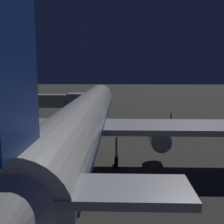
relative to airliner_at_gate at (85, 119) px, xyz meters
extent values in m
plane|color=#383533|center=(0.00, -10.10, -5.74)|extent=(320.00, 320.00, 0.00)
cylinder|color=silver|center=(0.00, -1.70, 0.13)|extent=(5.40, 51.21, 5.40)
sphere|color=silver|center=(0.00, -27.31, 0.13)|extent=(5.29, 5.29, 5.29)
cube|color=navy|center=(0.00, -1.70, -0.27)|extent=(5.46, 49.16, 0.50)
cube|color=black|center=(0.00, -25.69, 1.08)|extent=(2.97, 1.40, 0.90)
cube|color=#B7BABF|center=(0.00, 1.01, -0.81)|extent=(59.47, 7.12, 0.70)
cube|color=#B7BABF|center=(0.00, 22.41, 0.67)|extent=(16.35, 3.20, 0.44)
cube|color=navy|center=(0.00, 22.91, 7.90)|extent=(0.50, 4.80, 10.14)
cylinder|color=#B7BABF|center=(-9.81, 0.01, -2.60)|extent=(2.57, 4.50, 2.57)
cylinder|color=black|center=(-9.81, -2.25, -2.60)|extent=(2.18, 0.15, 2.18)
cylinder|color=#B7BABF|center=(9.81, 0.01, -2.60)|extent=(2.57, 4.50, 2.57)
cylinder|color=black|center=(9.81, -2.25, -2.60)|extent=(2.18, 0.15, 2.18)
cylinder|color=#B7BABF|center=(0.00, -23.81, -3.25)|extent=(0.28, 0.28, 2.57)
cylinder|color=black|center=(0.00, -23.81, -5.14)|extent=(0.45, 1.20, 1.20)
cylinder|color=#B7BABF|center=(-4.20, 2.01, -3.25)|extent=(0.28, 0.28, 2.57)
cylinder|color=black|center=(-4.20, 1.36, -5.14)|extent=(0.45, 1.20, 1.20)
cylinder|color=black|center=(-4.20, 2.66, -5.14)|extent=(0.45, 1.20, 1.20)
cylinder|color=#B7BABF|center=(4.20, 2.01, -3.25)|extent=(0.28, 0.28, 2.57)
cylinder|color=black|center=(4.20, 1.36, -5.14)|extent=(0.45, 1.20, 1.20)
cylinder|color=black|center=(4.20, 2.66, -5.14)|extent=(0.45, 1.20, 1.20)
cube|color=#9E9E99|center=(15.92, -18.38, 0.13)|extent=(23.65, 2.60, 2.50)
cube|color=#9E9E99|center=(4.10, -18.38, 0.13)|extent=(3.20, 3.40, 3.00)
cube|color=black|center=(2.70, -18.38, 0.13)|extent=(0.70, 3.20, 2.70)
cylinder|color=#B7BABF|center=(5.10, -18.38, -3.43)|extent=(0.56, 0.56, 4.62)
cylinder|color=black|center=(4.50, -18.38, -5.44)|extent=(0.25, 0.60, 0.60)
cylinder|color=black|center=(5.70, -18.38, -5.44)|extent=(0.25, 0.60, 0.60)
cylinder|color=black|center=(-17.27, -31.75, -5.30)|extent=(0.28, 0.28, 0.88)
cylinder|color=yellow|center=(-17.27, -31.75, -4.58)|extent=(0.40, 0.40, 0.56)
sphere|color=tan|center=(-17.27, -31.75, -4.18)|extent=(0.24, 0.24, 0.24)
sphere|color=yellow|center=(-17.27, -31.75, -4.13)|extent=(0.23, 0.23, 0.23)
cone|color=orange|center=(-2.20, -29.31, -5.46)|extent=(0.36, 0.36, 0.55)
cone|color=orange|center=(2.20, -29.31, -5.46)|extent=(0.36, 0.36, 0.55)
camera|label=1|loc=(-4.66, 34.90, 6.60)|focal=43.59mm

